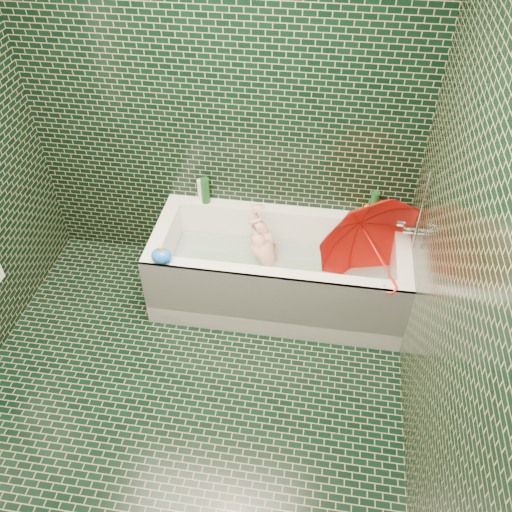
% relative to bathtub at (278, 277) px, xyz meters
% --- Properties ---
extents(floor, '(2.80, 2.80, 0.00)m').
position_rel_bathtub_xyz_m(floor, '(-0.45, -1.01, -0.21)').
color(floor, black).
rests_on(floor, ground).
extents(wall_back, '(2.80, 0.00, 2.80)m').
position_rel_bathtub_xyz_m(wall_back, '(-0.45, 0.39, 1.04)').
color(wall_back, black).
rests_on(wall_back, floor).
extents(wall_right, '(0.00, 2.80, 2.80)m').
position_rel_bathtub_xyz_m(wall_right, '(0.85, -1.01, 1.04)').
color(wall_right, black).
rests_on(wall_right, floor).
extents(bathtub, '(1.70, 0.75, 0.55)m').
position_rel_bathtub_xyz_m(bathtub, '(0.00, 0.00, 0.00)').
color(bathtub, white).
rests_on(bathtub, floor).
extents(bath_mat, '(1.35, 0.47, 0.01)m').
position_rel_bathtub_xyz_m(bath_mat, '(0.00, 0.02, -0.06)').
color(bath_mat, green).
rests_on(bath_mat, bathtub).
extents(water, '(1.48, 0.53, 0.00)m').
position_rel_bathtub_xyz_m(water, '(0.00, 0.02, 0.09)').
color(water, silver).
rests_on(water, bathtub).
extents(faucet, '(0.18, 0.19, 0.55)m').
position_rel_bathtub_xyz_m(faucet, '(0.81, 0.01, 0.56)').
color(faucet, silver).
rests_on(faucet, wall_right).
extents(child, '(0.83, 0.33, 0.37)m').
position_rel_bathtub_xyz_m(child, '(-0.08, 0.07, 0.10)').
color(child, '#E9A992').
rests_on(child, bathtub).
extents(umbrella, '(0.98, 1.02, 0.82)m').
position_rel_bathtub_xyz_m(umbrella, '(0.63, -0.08, 0.38)').
color(umbrella, red).
rests_on(umbrella, bathtub).
extents(soap_bottle_a, '(0.13, 0.13, 0.28)m').
position_rel_bathtub_xyz_m(soap_bottle_a, '(0.68, 0.32, 0.34)').
color(soap_bottle_a, white).
rests_on(soap_bottle_a, bathtub).
extents(soap_bottle_b, '(0.08, 0.09, 0.18)m').
position_rel_bathtub_xyz_m(soap_bottle_b, '(0.70, 0.31, 0.34)').
color(soap_bottle_b, '#461F74').
rests_on(soap_bottle_b, bathtub).
extents(soap_bottle_c, '(0.14, 0.14, 0.17)m').
position_rel_bathtub_xyz_m(soap_bottle_c, '(0.80, 0.34, 0.34)').
color(soap_bottle_c, '#134317').
rests_on(soap_bottle_c, bathtub).
extents(bottle_right_tall, '(0.07, 0.07, 0.22)m').
position_rel_bathtub_xyz_m(bottle_right_tall, '(0.59, 0.33, 0.45)').
color(bottle_right_tall, '#134317').
rests_on(bottle_right_tall, bathtub).
extents(bottle_right_pump, '(0.06, 0.06, 0.16)m').
position_rel_bathtub_xyz_m(bottle_right_pump, '(0.72, 0.32, 0.42)').
color(bottle_right_pump, silver).
rests_on(bottle_right_pump, bathtub).
extents(bottle_left_tall, '(0.06, 0.06, 0.19)m').
position_rel_bathtub_xyz_m(bottle_left_tall, '(-0.57, 0.34, 0.44)').
color(bottle_left_tall, '#134317').
rests_on(bottle_left_tall, bathtub).
extents(bottle_left_short, '(0.06, 0.06, 0.17)m').
position_rel_bathtub_xyz_m(bottle_left_short, '(-0.61, 0.36, 0.42)').
color(bottle_left_short, white).
rests_on(bottle_left_short, bathtub).
extents(rubber_duck, '(0.11, 0.09, 0.09)m').
position_rel_bathtub_xyz_m(rubber_duck, '(0.53, 0.35, 0.38)').
color(rubber_duck, yellow).
rests_on(rubber_duck, bathtub).
extents(bath_toy, '(0.15, 0.14, 0.13)m').
position_rel_bathtub_xyz_m(bath_toy, '(-0.70, -0.32, 0.39)').
color(bath_toy, blue).
rests_on(bath_toy, bathtub).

